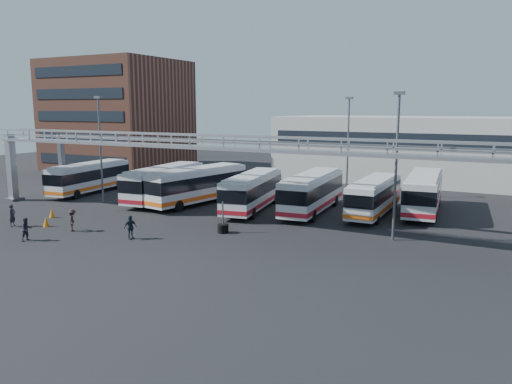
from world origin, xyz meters
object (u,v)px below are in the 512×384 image
at_px(bus_2, 164,182).
at_px(pedestrian_b, 27,229).
at_px(bus_6, 374,195).
at_px(pedestrian_c, 72,220).
at_px(bus_5, 312,191).
at_px(cone_right, 52,213).
at_px(bus_3, 197,184).
at_px(bus_7, 424,191).
at_px(pedestrian_a, 12,215).
at_px(pedestrian_d, 130,227).
at_px(light_pole_mid, 396,158).
at_px(tire_stack, 223,228).
at_px(light_pole_left, 100,144).
at_px(bus_0, 89,177).
at_px(cone_left, 46,222).
at_px(bus_4, 252,190).
at_px(light_pole_back, 348,142).

distance_m(bus_2, pedestrian_b, 16.53).
distance_m(bus_6, pedestrian_c, 24.54).
distance_m(bus_5, cone_right, 22.31).
height_order(bus_2, bus_5, bus_5).
distance_m(bus_2, bus_3, 3.81).
relative_size(bus_6, pedestrian_b, 6.41).
bearing_deg(pedestrian_c, bus_7, -92.20).
xyz_separation_m(bus_3, pedestrian_a, (-7.65, -14.25, -1.07)).
bearing_deg(pedestrian_d, pedestrian_a, 114.18).
bearing_deg(light_pole_mid, bus_2, 168.79).
xyz_separation_m(bus_3, cone_right, (-7.56, -10.62, -1.57)).
bearing_deg(bus_2, tire_stack, -40.47).
relative_size(light_pole_left, pedestrian_c, 6.11).
height_order(bus_6, tire_stack, bus_6).
height_order(bus_7, pedestrian_c, bus_7).
distance_m(bus_0, tire_stack, 23.32).
relative_size(light_pole_mid, pedestrian_d, 6.04).
relative_size(bus_5, bus_6, 1.11).
xyz_separation_m(bus_3, cone_left, (-5.29, -13.11, -1.56)).
relative_size(light_pole_left, bus_7, 0.88).
height_order(bus_0, tire_stack, bus_0).
relative_size(bus_0, pedestrian_a, 6.25).
height_order(light_pole_left, light_pole_mid, same).
xyz_separation_m(bus_2, bus_3, (3.81, 0.13, 0.04)).
height_order(bus_2, bus_4, bus_2).
xyz_separation_m(bus_0, pedestrian_a, (6.18, -14.06, -0.94)).
distance_m(pedestrian_b, pedestrian_d, 7.10).
bearing_deg(light_pole_left, bus_0, 146.40).
distance_m(light_pole_left, pedestrian_a, 11.59).
bearing_deg(light_pole_left, bus_2, 38.02).
height_order(bus_0, bus_3, bus_3).
distance_m(bus_2, bus_6, 20.30).
relative_size(bus_3, pedestrian_d, 7.03).
relative_size(bus_2, bus_3, 0.97).
xyz_separation_m(light_pole_mid, cone_left, (-24.84, -8.34, -5.34)).
bearing_deg(pedestrian_c, bus_2, -36.08).
distance_m(bus_7, pedestrian_a, 34.00).
height_order(bus_5, pedestrian_b, bus_5).
relative_size(bus_4, tire_stack, 4.79).
xyz_separation_m(bus_0, tire_stack, (21.76, -8.24, -1.42)).
bearing_deg(pedestrian_a, light_pole_mid, -89.29).
bearing_deg(bus_7, bus_6, -146.41).
bearing_deg(bus_5, pedestrian_a, -144.36).
height_order(pedestrian_b, cone_left, pedestrian_b).
xyz_separation_m(bus_3, bus_6, (16.27, 2.82, -0.20)).
bearing_deg(pedestrian_b, pedestrian_d, -50.71).
relative_size(light_pole_back, tire_stack, 4.37).
xyz_separation_m(bus_6, bus_7, (3.59, 2.89, 0.17)).
relative_size(bus_3, tire_stack, 5.08).
height_order(bus_4, cone_left, bus_4).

